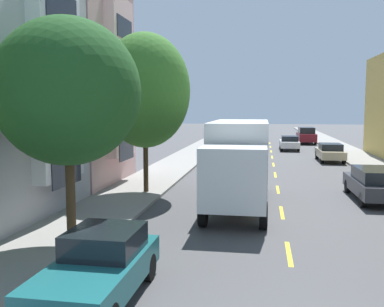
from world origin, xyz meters
The scene contains 15 objects.
ground_plane centered at (0.00, 30.00, 0.00)m, with size 160.00×160.00×0.00m, color #424244.
sidewalk_left centered at (-7.10, 28.00, 0.07)m, with size 3.20×120.00×0.14m, color gray.
sidewalk_right centered at (7.10, 28.00, 0.07)m, with size 3.20×120.00×0.14m, color gray.
lane_centerline_dashes centered at (0.00, 24.50, 0.00)m, with size 0.14×47.20×0.01m.
townhouse_third_rose centered at (-14.58, 17.09, 5.39)m, with size 12.59×7.06×11.18m.
street_tree_nearest centered at (-6.40, 6.41, 4.66)m, with size 4.24×4.24×6.67m.
street_tree_second centered at (-6.40, 14.72, 5.02)m, with size 4.33×4.33×7.63m.
delivery_box_truck centered at (-1.80, 12.92, 2.02)m, with size 2.40×8.15×3.62m.
parked_hatchback_teal centered at (-4.27, 3.21, 0.76)m, with size 1.78×4.02×1.50m.
parked_sedan_champagne centered at (4.43, 29.68, 0.75)m, with size 1.82×4.51×1.43m.
parked_sedan_forest centered at (-4.34, 45.91, 0.75)m, with size 1.84×4.52×1.43m.
parked_wagon_charcoal centered at (4.22, 15.00, 0.80)m, with size 1.88×4.72×1.50m.
parked_suv_burgundy centered at (4.22, 46.95, 0.99)m, with size 2.01×4.82×1.93m.
parked_pickup_navy centered at (-4.48, 52.61, 0.83)m, with size 2.15×5.35×1.73m.
moving_white_sedan centered at (1.80, 38.63, 0.75)m, with size 1.80×4.50×1.43m.
Camera 1 is at (-0.80, -5.43, 4.20)m, focal length 40.43 mm.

